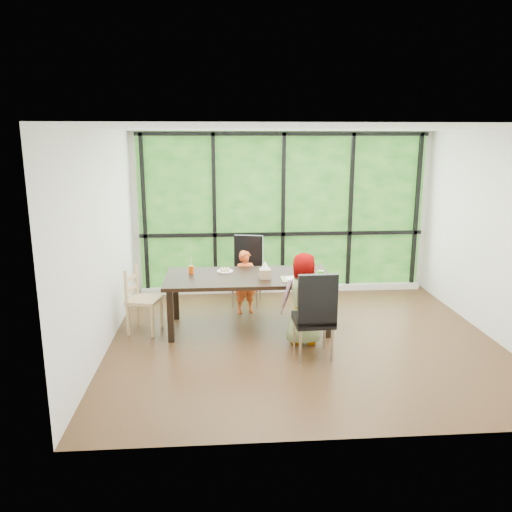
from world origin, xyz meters
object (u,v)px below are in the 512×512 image
object	(u,v)px
dining_table	(248,302)
orange_cup	(191,270)
chair_end_beech	(144,300)
plate_near	(296,279)
tissue_box	(265,274)
child_older	(303,299)
plate_far	(225,271)
child_toddler	(246,282)
chair_interior_leather	(313,314)
chair_window_leather	(247,271)
green_cup	(321,276)

from	to	relation	value
dining_table	orange_cup	world-z (taller)	orange_cup
chair_end_beech	plate_near	distance (m)	2.06
plate_near	tissue_box	world-z (taller)	tissue_box
child_older	plate_near	xyz separation A→B (m)	(-0.05, 0.36, 0.16)
chair_end_beech	child_older	distance (m)	2.16
plate_far	plate_near	world-z (taller)	plate_near
child_older	orange_cup	size ratio (longest dim) A/B	11.11
chair_end_beech	child_toddler	world-z (taller)	child_toddler
chair_interior_leather	child_older	xyz separation A→B (m)	(-0.06, 0.40, 0.05)
dining_table	chair_interior_leather	distance (m)	1.24
chair_window_leather	plate_near	size ratio (longest dim) A/B	4.14
chair_interior_leather	chair_end_beech	size ratio (longest dim) A/B	1.20
chair_window_leather	chair_interior_leather	distance (m)	2.14
plate_near	dining_table	bearing A→B (deg)	159.29
plate_far	orange_cup	world-z (taller)	orange_cup
orange_cup	tissue_box	world-z (taller)	tissue_box
orange_cup	plate_near	bearing A→B (deg)	-16.74
chair_end_beech	orange_cup	world-z (taller)	chair_end_beech
chair_end_beech	tissue_box	distance (m)	1.67
chair_end_beech	orange_cup	size ratio (longest dim) A/B	8.41
child_toddler	orange_cup	distance (m)	0.96
dining_table	child_toddler	distance (m)	0.64
chair_interior_leather	chair_window_leather	bearing A→B (deg)	-73.08
chair_window_leather	child_older	xyz separation A→B (m)	(0.63, -1.62, 0.05)
chair_window_leather	orange_cup	world-z (taller)	chair_window_leather
chair_interior_leather	plate_far	xyz separation A→B (m)	(-1.04, 1.24, 0.22)
dining_table	tissue_box	world-z (taller)	tissue_box
chair_window_leather	orange_cup	xyz separation A→B (m)	(-0.82, -0.84, 0.26)
plate_near	chair_end_beech	bearing A→B (deg)	174.32
dining_table	plate_near	distance (m)	0.76
dining_table	chair_interior_leather	world-z (taller)	chair_interior_leather
orange_cup	child_toddler	bearing A→B (deg)	29.71
chair_end_beech	child_older	size ratio (longest dim) A/B	0.76
child_older	green_cup	distance (m)	0.45
child_toddler	plate_far	xyz separation A→B (m)	(-0.31, -0.39, 0.28)
plate_far	tissue_box	distance (m)	0.66
plate_near	orange_cup	world-z (taller)	orange_cup
chair_end_beech	green_cup	world-z (taller)	chair_end_beech
dining_table	chair_end_beech	size ratio (longest dim) A/B	2.51
plate_near	tissue_box	distance (m)	0.42
child_older	plate_near	world-z (taller)	child_older
plate_far	tissue_box	world-z (taller)	tissue_box
chair_window_leather	plate_near	distance (m)	1.41
chair_window_leather	plate_far	xyz separation A→B (m)	(-0.35, -0.78, 0.22)
tissue_box	orange_cup	bearing A→B (deg)	161.94
chair_end_beech	tissue_box	xyz separation A→B (m)	(1.63, -0.11, 0.36)
child_older	plate_near	distance (m)	0.40
child_older	tissue_box	distance (m)	0.68
chair_end_beech	plate_far	distance (m)	1.17
orange_cup	child_older	bearing A→B (deg)	-28.26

